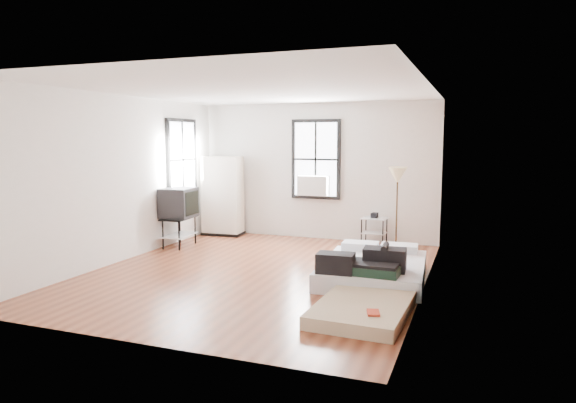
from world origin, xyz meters
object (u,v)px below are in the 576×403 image
at_px(mattress_bare, 369,295).
at_px(tv_stand, 179,205).
at_px(mattress_main, 373,268).
at_px(floor_lamp, 398,180).
at_px(side_table, 374,223).
at_px(wardrobe, 223,196).

xyz_separation_m(mattress_bare, tv_stand, (-4.15, 2.24, 0.69)).
height_order(mattress_main, floor_lamp, floor_lamp).
relative_size(mattress_main, tv_stand, 1.83).
bearing_deg(floor_lamp, mattress_main, -90.80).
bearing_deg(side_table, mattress_main, -79.48).
relative_size(mattress_bare, wardrobe, 1.17).
bearing_deg(mattress_main, wardrobe, 143.14).
height_order(mattress_bare, floor_lamp, floor_lamp).
relative_size(mattress_main, wardrobe, 1.23).
bearing_deg(mattress_bare, floor_lamp, 95.16).
height_order(mattress_bare, side_table, side_table).
height_order(mattress_bare, wardrobe, wardrobe).
height_order(mattress_main, tv_stand, tv_stand).
bearing_deg(side_table, wardrobe, -178.78).
bearing_deg(floor_lamp, mattress_bare, -87.22).
xyz_separation_m(mattress_bare, floor_lamp, (-0.16, 3.25, 1.20)).
distance_m(mattress_bare, floor_lamp, 3.47).
bearing_deg(wardrobe, tv_stand, -103.25).
distance_m(floor_lamp, tv_stand, 4.15).
relative_size(wardrobe, floor_lamp, 1.09).
distance_m(mattress_bare, tv_stand, 4.76).
bearing_deg(wardrobe, mattress_bare, -47.19).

